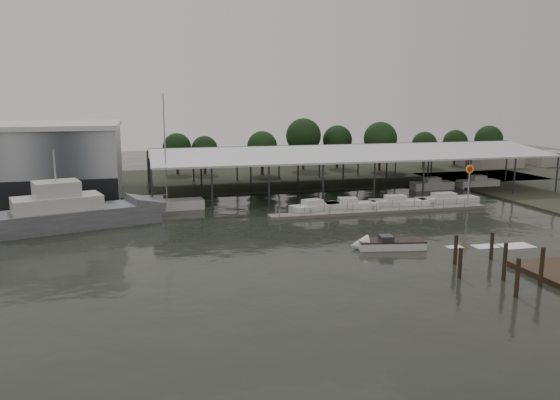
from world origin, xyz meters
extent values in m
plane|color=black|center=(0.00, 0.00, 0.00)|extent=(200.00, 200.00, 0.00)
cube|color=#323628|center=(0.00, 42.00, 0.10)|extent=(140.00, 30.00, 0.30)
cube|color=#9FA4A9|center=(-28.00, 30.00, 5.00)|extent=(24.00, 20.00, 10.00)
cube|color=black|center=(-28.00, 19.95, 2.00)|extent=(24.00, 0.30, 4.00)
cube|color=silver|center=(-28.00, 30.00, 10.20)|extent=(24.50, 20.50, 0.60)
cube|color=#2F3234|center=(17.00, 28.00, 6.76)|extent=(58.00, 0.40, 0.30)
cylinder|color=#2F3234|center=(-12.00, 16.50, 2.75)|extent=(0.24, 0.24, 5.50)
cylinder|color=#2F3234|center=(46.00, 16.50, 2.75)|extent=(0.24, 0.24, 5.50)
cylinder|color=#2F3234|center=(-12.00, 39.50, 2.75)|extent=(0.24, 0.24, 5.50)
cylinder|color=#2F3234|center=(46.00, 39.50, 2.75)|extent=(0.24, 0.24, 5.50)
cube|color=slate|center=(15.00, 10.00, 0.20)|extent=(28.00, 2.00, 0.40)
cylinder|color=#96989B|center=(2.00, 9.10, 0.80)|extent=(0.10, 0.10, 1.20)
cylinder|color=#96989B|center=(28.00, 10.90, 0.80)|extent=(0.10, 0.10, 1.20)
cube|color=#96989B|center=(14.00, 10.00, 0.70)|extent=(0.30, 0.30, 0.70)
cylinder|color=#96989B|center=(27.00, 10.00, 2.50)|extent=(0.16, 0.16, 5.00)
cylinder|color=yellow|center=(27.00, 10.00, 5.00)|extent=(1.10, 0.12, 1.10)
cylinder|color=red|center=(27.00, 9.93, 5.00)|extent=(0.70, 0.05, 0.70)
cube|color=gray|center=(55.00, 45.00, 2.00)|extent=(10.00, 8.00, 4.00)
cube|color=gray|center=(68.00, 44.00, 1.50)|extent=(8.00, 6.00, 3.00)
cube|color=slate|center=(-20.86, 11.18, 0.90)|extent=(19.45, 10.11, 2.40)
cube|color=slate|center=(-12.92, 13.54, 1.90)|extent=(4.77, 5.59, 1.88)
cube|color=silver|center=(-21.94, 10.86, 2.69)|extent=(9.65, 6.47, 1.80)
cube|color=silver|center=(-21.94, 10.86, 4.39)|extent=(5.33, 4.67, 1.61)
cylinder|color=#96989B|center=(-21.94, 10.86, 6.79)|extent=(0.18, 0.18, 3.50)
cube|color=white|center=(-10.67, 18.51, 0.50)|extent=(10.17, 3.04, 1.40)
cube|color=silver|center=(-12.28, 18.44, 1.40)|extent=(3.30, 1.93, 0.80)
cylinder|color=#96989B|center=(-10.17, 18.53, 7.73)|extent=(0.16, 0.16, 13.33)
cylinder|color=#96989B|center=(-11.98, 18.45, 1.90)|extent=(3.50, 0.27, 0.12)
cube|color=white|center=(9.06, -5.04, 0.35)|extent=(6.43, 3.11, 0.90)
cone|color=white|center=(6.10, -4.48, 0.35)|extent=(1.94, 2.26, 2.00)
cube|color=black|center=(9.06, -5.04, 0.75)|extent=(6.44, 3.17, 0.12)
cube|color=#2F3234|center=(8.58, -4.95, 1.00)|extent=(1.44, 1.60, 0.50)
cube|color=white|center=(15.04, -6.17, 0.02)|extent=(2.30, 1.50, 0.04)
cube|color=white|center=(17.99, -6.72, 0.02)|extent=(3.10, 2.00, 0.04)
cube|color=white|center=(20.94, -7.28, 0.02)|extent=(3.90, 2.50, 0.04)
cube|color=white|center=(7.39, 12.12, 0.50)|extent=(6.94, 3.82, 1.10)
cube|color=silver|center=(6.89, 12.12, 1.30)|extent=(2.64, 2.15, 0.70)
cube|color=white|center=(12.04, 12.21, 0.50)|extent=(6.75, 3.05, 1.10)
cube|color=silver|center=(11.54, 12.21, 1.30)|extent=(2.47, 1.89, 0.70)
cube|color=white|center=(18.51, 12.29, 0.50)|extent=(7.61, 3.41, 1.10)
cube|color=silver|center=(18.01, 12.29, 1.30)|extent=(2.81, 2.02, 0.70)
cube|color=white|center=(25.55, 12.46, 0.50)|extent=(8.37, 2.22, 1.10)
cube|color=silver|center=(25.05, 12.46, 1.30)|extent=(2.93, 1.61, 0.70)
cylinder|color=#332819|center=(13.48, -15.45, 1.17)|extent=(0.32, 0.32, 3.55)
cylinder|color=#332819|center=(15.18, -17.40, 1.20)|extent=(0.32, 0.32, 3.59)
cylinder|color=#332819|center=(10.44, -14.18, 0.90)|extent=(0.32, 0.32, 3.01)
cylinder|color=#332819|center=(12.20, -10.76, 0.94)|extent=(0.32, 0.32, 3.08)
cylinder|color=#332819|center=(15.94, -10.42, 0.89)|extent=(0.32, 0.32, 2.99)
cylinder|color=#332819|center=(11.94, -18.88, 1.12)|extent=(0.32, 0.32, 3.44)
cylinder|color=#302115|center=(-6.62, 49.58, 1.83)|extent=(0.50, 0.50, 3.65)
sphere|color=#1C3616|center=(-6.62, 49.58, 5.11)|extent=(5.11, 5.11, 5.11)
cylinder|color=#302115|center=(-1.78, 48.61, 1.70)|extent=(0.50, 0.50, 3.40)
sphere|color=#1C3616|center=(-1.78, 48.61, 4.76)|extent=(4.76, 4.76, 4.76)
cylinder|color=#302115|center=(8.05, 44.93, 1.92)|extent=(0.50, 0.50, 3.84)
sphere|color=#1C3616|center=(8.05, 44.93, 5.37)|extent=(5.37, 5.37, 5.37)
cylinder|color=#302115|center=(17.35, 50.20, 2.40)|extent=(0.50, 0.50, 4.79)
sphere|color=#1C3616|center=(17.35, 50.20, 6.71)|extent=(6.71, 6.71, 6.71)
cylinder|color=#302115|center=(24.53, 50.87, 2.05)|extent=(0.50, 0.50, 4.10)
sphere|color=#1C3616|center=(24.53, 50.87, 5.74)|extent=(5.74, 5.74, 5.74)
cylinder|color=#302115|center=(31.03, 45.25, 2.25)|extent=(0.50, 0.50, 4.50)
sphere|color=#1C3616|center=(31.03, 45.25, 6.30)|extent=(6.30, 6.30, 6.30)
cylinder|color=#302115|center=(41.64, 47.55, 1.74)|extent=(0.50, 0.50, 3.48)
sphere|color=#1C3616|center=(41.64, 47.55, 4.87)|extent=(4.87, 4.87, 4.87)
cylinder|color=#302115|center=(49.49, 49.09, 1.78)|extent=(0.50, 0.50, 3.55)
sphere|color=#1C3616|center=(49.49, 49.09, 4.97)|extent=(4.97, 4.97, 4.97)
cylinder|color=#302115|center=(55.65, 46.79, 1.99)|extent=(0.50, 0.50, 3.98)
sphere|color=#1C3616|center=(55.65, 46.79, 5.57)|extent=(5.57, 5.57, 5.57)
camera|label=1|loc=(-13.34, -50.03, 13.79)|focal=35.00mm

